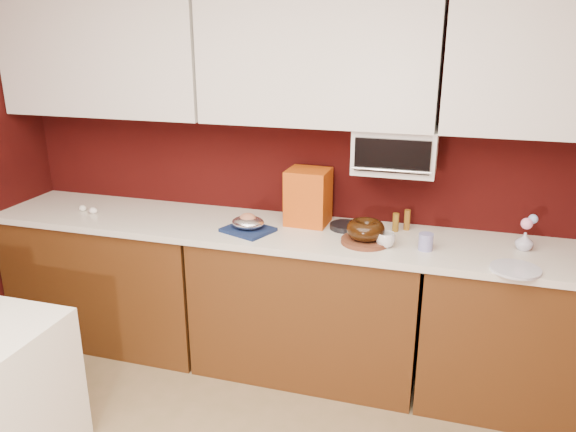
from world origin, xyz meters
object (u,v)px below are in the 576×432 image
(toaster_oven, at_px, (395,150))
(foil_ham_nest, at_px, (248,222))
(coffee_mug, at_px, (385,238))
(flower_vase, at_px, (524,240))
(blue_jar, at_px, (426,242))
(bundt_cake, at_px, (366,229))
(pandoro_box, at_px, (308,197))

(toaster_oven, bearing_deg, foil_ham_nest, -161.85)
(coffee_mug, relative_size, flower_vase, 0.90)
(foil_ham_nest, relative_size, blue_jar, 2.09)
(bundt_cake, distance_m, flower_vase, 0.83)
(toaster_oven, relative_size, pandoro_box, 1.36)
(bundt_cake, bearing_deg, flower_vase, 9.82)
(toaster_oven, height_order, bundt_cake, toaster_oven)
(toaster_oven, xyz_separation_m, coffee_mug, (0.00, -0.27, -0.43))
(bundt_cake, bearing_deg, toaster_oven, 66.26)
(toaster_oven, xyz_separation_m, blue_jar, (0.21, -0.25, -0.43))
(bundt_cake, xyz_separation_m, flower_vase, (0.82, 0.14, -0.02))
(foil_ham_nest, height_order, pandoro_box, pandoro_box)
(foil_ham_nest, relative_size, flower_vase, 1.74)
(coffee_mug, distance_m, blue_jar, 0.21)
(blue_jar, distance_m, flower_vase, 0.52)
(bundt_cake, xyz_separation_m, foil_ham_nest, (-0.68, -0.01, -0.03))
(pandoro_box, distance_m, flower_vase, 1.22)
(toaster_oven, bearing_deg, flower_vase, -8.43)
(foil_ham_nest, height_order, blue_jar, blue_jar)
(toaster_oven, xyz_separation_m, bundt_cake, (-0.11, -0.25, -0.39))
(bundt_cake, relative_size, foil_ham_nest, 1.09)
(toaster_oven, xyz_separation_m, pandoro_box, (-0.49, -0.02, -0.31))
(toaster_oven, bearing_deg, coffee_mug, -89.38)
(foil_ham_nest, height_order, coffee_mug, coffee_mug)
(coffee_mug, xyz_separation_m, flower_vase, (0.71, 0.17, 0.01))
(flower_vase, bearing_deg, bundt_cake, -170.18)
(foil_ham_nest, bearing_deg, bundt_cake, 0.90)
(coffee_mug, xyz_separation_m, blue_jar, (0.21, 0.02, -0.00))
(foil_ham_nest, distance_m, blue_jar, 1.00)
(toaster_oven, distance_m, blue_jar, 0.54)
(foil_ham_nest, xyz_separation_m, flower_vase, (1.50, 0.15, 0.00))
(bundt_cake, relative_size, coffee_mug, 2.09)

